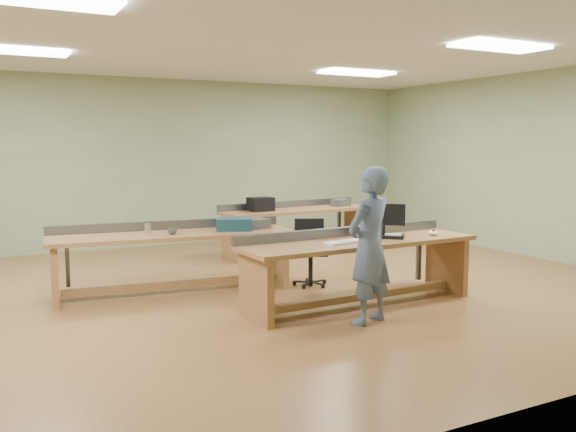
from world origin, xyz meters
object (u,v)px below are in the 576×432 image
object	(u,v)px
workbench_mid	(172,248)
drinks_can	(148,229)
person	(369,246)
mug	(172,231)
parts_bin_teal	(234,224)
camera_bag	(374,232)
workbench_back	(298,220)
workbench_front	(358,257)
laptop_base	(390,236)
parts_bin_grey	(251,224)
task_chair	(310,261)

from	to	relation	value
workbench_mid	drinks_can	xyz separation A→B (m)	(-0.30, -0.02, 0.26)
person	mug	world-z (taller)	person
parts_bin_teal	workbench_mid	bearing A→B (deg)	169.08
camera_bag	workbench_back	bearing A→B (deg)	76.76
person	workbench_front	bearing A→B (deg)	-135.50
workbench_back	drinks_can	distance (m)	3.52
person	mug	distance (m)	2.51
drinks_can	parts_bin_teal	bearing A→B (deg)	-6.64
laptop_base	drinks_can	xyz separation A→B (m)	(-2.44, 1.56, 0.05)
workbench_back	parts_bin_teal	xyz separation A→B (m)	(-1.95, -1.91, 0.27)
person	parts_bin_teal	xyz separation A→B (m)	(-0.63, 2.06, 0.02)
parts_bin_teal	parts_bin_grey	distance (m)	0.26
workbench_front	mug	size ratio (longest dim) A/B	25.91
workbench_back	task_chair	size ratio (longest dim) A/B	3.25
workbench_mid	drinks_can	bearing A→B (deg)	-169.25
laptop_base	workbench_back	bearing A→B (deg)	122.19
person	parts_bin_teal	distance (m)	2.16
parts_bin_grey	workbench_mid	bearing A→B (deg)	174.15
mug	workbench_back	bearing A→B (deg)	34.72
workbench_mid	parts_bin_grey	xyz separation A→B (m)	(1.02, -0.10, 0.25)
parts_bin_teal	mug	size ratio (longest dim) A/B	3.93
laptop_base	camera_bag	size ratio (longest dim) A/B	1.45
laptop_base	task_chair	world-z (taller)	task_chair
laptop_base	parts_bin_teal	xyz separation A→B (m)	(-1.37, 1.43, 0.06)
parts_bin_grey	task_chair	bearing A→B (deg)	-26.40
workbench_back	camera_bag	distance (m)	3.38
mug	parts_bin_teal	bearing A→B (deg)	0.57
laptop_base	camera_bag	distance (m)	0.21
camera_bag	drinks_can	distance (m)	2.70
workbench_back	workbench_mid	bearing A→B (deg)	-152.91
drinks_can	camera_bag	bearing A→B (deg)	-33.64
person	parts_bin_grey	xyz separation A→B (m)	(-0.38, 2.11, 0.00)
camera_bag	parts_bin_grey	world-z (taller)	camera_bag
mug	drinks_can	bearing A→B (deg)	153.19
workbench_mid	workbench_front	bearing A→B (deg)	-35.86
person	task_chair	xyz separation A→B (m)	(0.31, 1.76, -0.49)
parts_bin_grey	workbench_front	bearing A→B (deg)	-64.43
laptop_base	parts_bin_grey	world-z (taller)	parts_bin_grey
parts_bin_grey	parts_bin_teal	bearing A→B (deg)	-170.20
mug	parts_bin_grey	bearing A→B (deg)	2.79
workbench_mid	parts_bin_teal	size ratio (longest dim) A/B	6.87
workbench_mid	laptop_base	world-z (taller)	workbench_mid
drinks_can	workbench_front	bearing A→B (deg)	-37.16
workbench_back	mug	xyz separation A→B (m)	(-2.76, -1.91, 0.24)
task_chair	workbench_front	bearing A→B (deg)	-66.62
workbench_back	person	world-z (taller)	person
parts_bin_grey	workbench_back	bearing A→B (deg)	47.62
parts_bin_grey	person	bearing A→B (deg)	-79.77
person	drinks_can	size ratio (longest dim) A/B	12.26
parts_bin_teal	workbench_front	bearing A→B (deg)	-56.06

